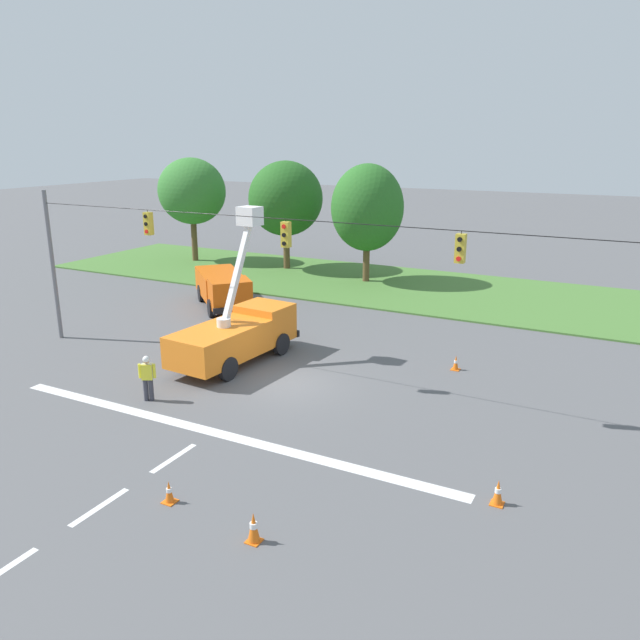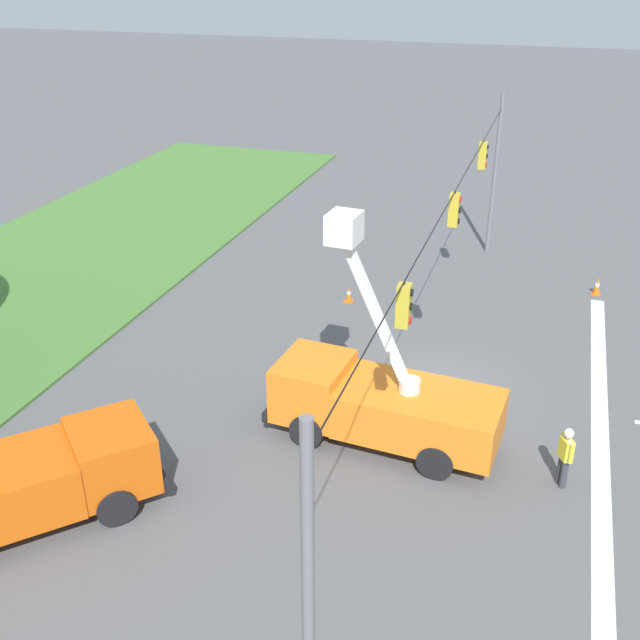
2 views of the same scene
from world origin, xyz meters
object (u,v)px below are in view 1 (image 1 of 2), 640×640
(tree_far_west, at_px, (192,191))
(traffic_cone_mid_left, at_px, (498,492))
(utility_truck_support_near, at_px, (223,287))
(traffic_cone_mid_right, at_px, (169,492))
(tree_west, at_px, (286,199))
(tree_centre, at_px, (367,208))
(road_worker, at_px, (147,375))
(traffic_cone_foreground_left, at_px, (254,527))
(traffic_cone_foreground_right, at_px, (456,363))
(utility_truck_bucket_lift, at_px, (237,332))

(tree_far_west, relative_size, traffic_cone_mid_left, 11.00)
(utility_truck_support_near, bearing_deg, traffic_cone_mid_right, -58.04)
(tree_west, bearing_deg, tree_centre, -10.30)
(tree_far_west, bearing_deg, road_worker, -55.09)
(road_worker, relative_size, traffic_cone_foreground_left, 2.18)
(tree_far_west, height_order, traffic_cone_foreground_right, tree_far_west)
(traffic_cone_mid_left, bearing_deg, traffic_cone_foreground_left, -138.16)
(tree_centre, xyz_separation_m, utility_truck_support_near, (-4.76, -9.88, -3.86))
(tree_centre, relative_size, traffic_cone_mid_left, 10.79)
(utility_truck_bucket_lift, bearing_deg, traffic_cone_mid_right, -64.69)
(road_worker, distance_m, traffic_cone_foreground_right, 12.67)
(tree_far_west, distance_m, utility_truck_support_near, 15.38)
(utility_truck_bucket_lift, height_order, traffic_cone_foreground_right, utility_truck_bucket_lift)
(traffic_cone_mid_left, bearing_deg, tree_far_west, 140.72)
(traffic_cone_foreground_left, height_order, traffic_cone_mid_right, traffic_cone_foreground_left)
(tree_centre, bearing_deg, utility_truck_support_near, -115.70)
(tree_west, xyz_separation_m, traffic_cone_foreground_left, (16.10, -28.91, -4.85))
(tree_centre, xyz_separation_m, traffic_cone_foreground_left, (9.05, -27.63, -4.65))
(tree_west, xyz_separation_m, utility_truck_bucket_lift, (8.36, -18.46, -3.91))
(traffic_cone_foreground_left, xyz_separation_m, traffic_cone_mid_right, (-2.98, 0.39, -0.09))
(utility_truck_bucket_lift, bearing_deg, traffic_cone_mid_left, -25.52)
(tree_far_west, xyz_separation_m, traffic_cone_mid_right, (21.21, -27.83, -5.22))
(tree_far_west, distance_m, traffic_cone_mid_left, 37.97)
(utility_truck_bucket_lift, bearing_deg, traffic_cone_foreground_left, -53.47)
(traffic_cone_mid_right, bearing_deg, utility_truck_support_near, 121.96)
(utility_truck_bucket_lift, relative_size, traffic_cone_mid_right, 10.35)
(road_worker, bearing_deg, tree_west, 108.44)
(road_worker, bearing_deg, traffic_cone_foreground_left, -33.07)
(utility_truck_bucket_lift, xyz_separation_m, traffic_cone_foreground_left, (7.74, -10.45, -0.94))
(tree_west, distance_m, utility_truck_support_near, 12.10)
(tree_west, relative_size, traffic_cone_foreground_right, 12.30)
(road_worker, relative_size, traffic_cone_mid_left, 2.40)
(traffic_cone_mid_left, bearing_deg, utility_truck_bucket_lift, 154.48)
(utility_truck_bucket_lift, bearing_deg, traffic_cone_foreground_right, 21.27)
(traffic_cone_foreground_right, bearing_deg, tree_centre, 126.46)
(traffic_cone_foreground_left, bearing_deg, tree_west, 119.12)
(road_worker, bearing_deg, utility_truck_bucket_lift, 84.27)
(tree_west, xyz_separation_m, utility_truck_support_near, (2.29, -11.16, -4.06))
(traffic_cone_foreground_left, distance_m, traffic_cone_mid_left, 6.60)
(utility_truck_support_near, distance_m, road_worker, 13.56)
(tree_far_west, bearing_deg, utility_truck_bucket_lift, -47.20)
(traffic_cone_foreground_left, bearing_deg, utility_truck_bucket_lift, 126.53)
(traffic_cone_foreground_left, bearing_deg, tree_far_west, 130.61)
(tree_west, distance_m, tree_centre, 7.17)
(tree_west, relative_size, tree_centre, 1.00)
(traffic_cone_mid_left, bearing_deg, tree_west, 130.63)
(traffic_cone_mid_right, bearing_deg, tree_centre, 102.56)
(utility_truck_support_near, relative_size, road_worker, 3.53)
(traffic_cone_foreground_left, bearing_deg, tree_centre, 108.14)
(tree_west, xyz_separation_m, traffic_cone_mid_right, (13.12, -28.52, -4.94))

